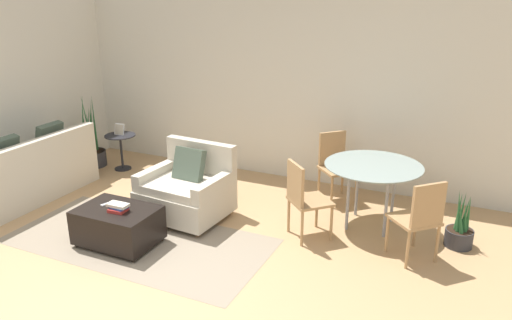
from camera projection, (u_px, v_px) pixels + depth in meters
The scene contains 16 objects.
ground_plane at pixel (121, 294), 4.63m from camera, with size 20.00×20.00×0.00m, color tan.
wall_back at pixel (271, 84), 7.20m from camera, with size 12.00×0.06×2.75m.
area_rug at pixel (139, 241), 5.61m from camera, with size 2.96×1.41×0.01m.
couch at pixel (27, 175), 6.67m from camera, with size 0.84×1.86×0.94m.
armchair at pixel (187, 190), 6.11m from camera, with size 1.04×0.91×0.89m.
ottoman at pixel (118, 225), 5.47m from camera, with size 0.86×0.60×0.42m.
book_stack at pixel (118, 207), 5.34m from camera, with size 0.23×0.17×0.09m.
tv_remote_primary at pixel (107, 204), 5.53m from camera, with size 0.09×0.14×0.01m.
potted_plant at pixel (92, 151), 7.90m from camera, with size 0.43×0.43×1.16m.
side_table at pixel (121, 145), 7.70m from camera, with size 0.47×0.47×0.56m.
picture_frame at pixel (119, 129), 7.61m from camera, with size 0.18×0.07×0.18m.
dining_table at pixel (373, 172), 5.76m from camera, with size 1.12×1.12×0.77m.
dining_chair_near_left at pixel (303, 195), 5.52m from camera, with size 0.59×0.59×0.90m.
dining_chair_near_right at pixel (420, 216), 5.03m from camera, with size 0.59×0.59×0.90m.
dining_chair_far_left at pixel (335, 162), 6.59m from camera, with size 0.59×0.59×0.90m.
potted_plant_small at pixel (460, 232), 5.44m from camera, with size 0.30×0.30×0.67m.
Camera 1 is at (2.81, -3.08, 2.70)m, focal length 35.00 mm.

